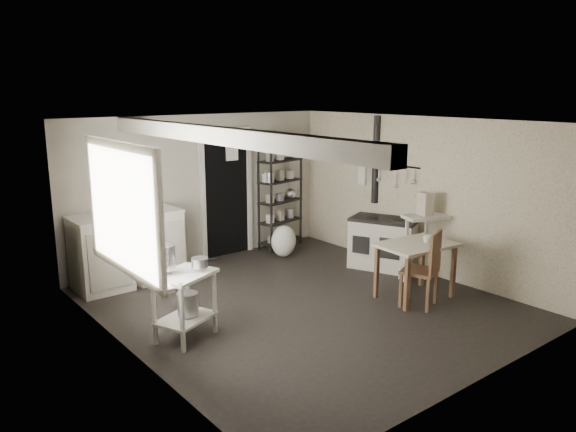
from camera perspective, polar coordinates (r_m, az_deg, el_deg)
floor at (r=7.24m, az=1.49°, el=-8.94°), size 5.00×5.00×0.00m
ceiling at (r=6.73m, az=1.61°, el=9.56°), size 5.00×5.00×0.00m
wall_back at (r=8.92m, az=-8.83°, el=2.77°), size 4.50×0.02×2.30m
wall_front at (r=5.29m, az=19.25°, el=-4.75°), size 4.50×0.02×2.30m
wall_left at (r=5.76m, az=-15.92°, el=-3.12°), size 0.02×5.00×2.30m
wall_right at (r=8.49m, az=13.29°, el=2.07°), size 0.02×5.00×2.30m
window at (r=5.87m, az=-16.62°, el=0.65°), size 0.12×1.76×1.28m
doorway at (r=9.14m, az=-6.25°, el=2.14°), size 0.96×0.10×2.08m
ceiling_beam at (r=6.04m, az=-7.25°, el=8.14°), size 0.18×5.00×0.18m
wallpaper_panel at (r=8.48m, az=13.25°, el=2.06°), size 0.01×5.00×2.30m
utensil_rail at (r=8.76m, az=10.10°, el=5.19°), size 0.06×1.20×0.44m
prep_table at (r=6.26m, az=-10.42°, el=-8.79°), size 0.79×0.69×0.75m
stockpot at (r=6.10m, az=-12.53°, el=-4.10°), size 0.30×0.30×0.27m
saucepan at (r=6.15m, az=-8.96°, el=-4.68°), size 0.20×0.20×0.10m
bucket at (r=6.30m, az=-10.14°, el=-8.77°), size 0.31×0.31×0.25m
base_cabinets at (r=8.14m, az=-15.96°, el=-3.54°), size 1.56×0.69×1.02m
mixing_bowl at (r=7.99m, az=-14.92°, el=-0.13°), size 0.28×0.28×0.06m
counter_cup at (r=7.80m, az=-18.26°, el=-0.52°), size 0.16×0.16×0.10m
shelf_rack at (r=9.56m, az=-0.80°, el=2.37°), size 0.87×0.48×1.74m
shelf_jar at (r=9.31m, az=-2.32°, el=4.71°), size 0.10×0.11×0.20m
storage_box_a at (r=9.31m, az=-2.03°, el=8.67°), size 0.39×0.36×0.23m
storage_box_b at (r=9.54m, az=0.18°, el=8.66°), size 0.37×0.36×0.19m
stove at (r=8.63m, az=9.70°, el=-2.42°), size 0.90×1.12×0.78m
stovepipe at (r=8.94m, az=8.93°, el=5.65°), size 0.13×0.13×1.36m
side_ledge at (r=8.21m, az=13.62°, el=-3.47°), size 0.69×0.52×0.95m
oats_box at (r=8.08m, az=13.71°, el=0.51°), size 0.19×0.24×0.32m
work_table at (r=7.51m, az=12.79°, el=-5.36°), size 1.03×0.76×0.74m
table_cup at (r=7.48m, az=13.90°, el=-2.12°), size 0.09×0.09×0.09m
chair at (r=7.22m, az=13.19°, el=-5.24°), size 0.53×0.54×0.98m
flour_sack at (r=9.15m, az=-0.44°, el=-2.67°), size 0.46×0.40×0.52m
floor_crock at (r=8.29m, az=11.59°, el=-5.77°), size 0.17×0.17×0.16m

